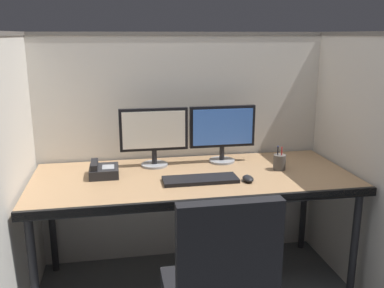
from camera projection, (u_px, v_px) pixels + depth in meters
name	position (u px, v px, depth m)	size (l,w,h in m)	color
cubicle_partition_rear	(182.00, 148.00, 2.95)	(2.21, 0.06, 1.57)	beige
cubicle_partition_left	(14.00, 183.00, 2.26)	(0.06, 1.41, 1.57)	beige
cubicle_partition_right	(355.00, 163.00, 2.61)	(0.06, 1.41, 1.57)	beige
desk	(194.00, 184.00, 2.54)	(1.90, 0.80, 0.74)	#997551
monitor_left	(154.00, 133.00, 2.67)	(0.43, 0.17, 0.37)	gray
monitor_right	(222.00, 130.00, 2.75)	(0.43, 0.17, 0.37)	gray
keyboard_main	(200.00, 180.00, 2.43)	(0.43, 0.15, 0.02)	black
computer_mouse	(248.00, 179.00, 2.43)	(0.06, 0.10, 0.04)	black
desk_phone	(103.00, 171.00, 2.52)	(0.17, 0.19, 0.09)	black
pen_cup	(279.00, 162.00, 2.63)	(0.08, 0.08, 0.15)	#4C4742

